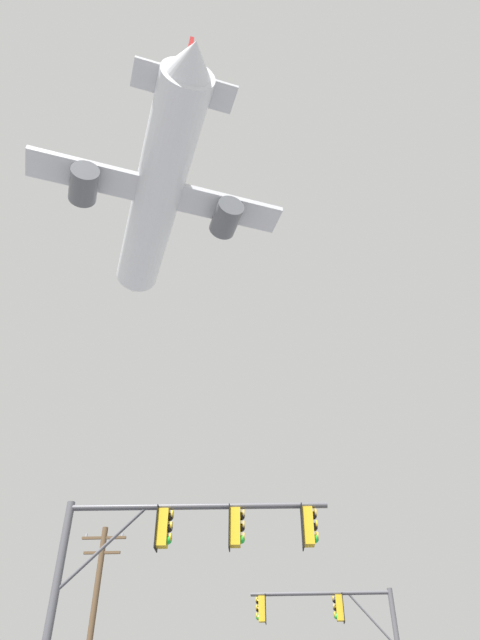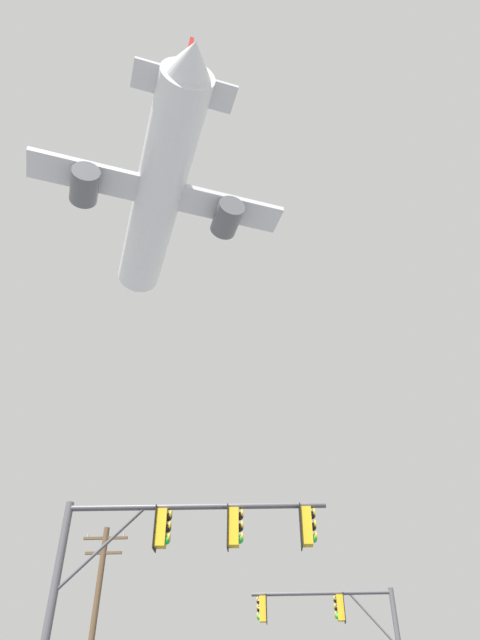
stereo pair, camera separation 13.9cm
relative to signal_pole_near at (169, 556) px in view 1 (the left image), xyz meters
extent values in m
cylinder|color=#4C4C51|center=(-2.61, -0.06, -1.68)|extent=(0.20, 0.20, 6.01)
cylinder|color=#4C4C51|center=(0.65, 0.02, 1.18)|extent=(6.51, 0.31, 0.15)
cylinder|color=#4C4C51|center=(-1.63, -0.04, 0.20)|extent=(2.01, 0.13, 2.01)
cube|color=gold|center=(3.38, 0.08, 0.65)|extent=(0.27, 0.33, 0.90)
cylinder|color=gold|center=(3.38, 0.08, 1.16)|extent=(0.05, 0.05, 0.12)
cube|color=black|center=(3.24, 0.08, 0.65)|extent=(0.04, 0.46, 1.04)
sphere|color=black|center=(3.52, 0.08, 0.92)|extent=(0.20, 0.20, 0.20)
cylinder|color=gold|center=(3.59, 0.09, 0.98)|extent=(0.05, 0.21, 0.21)
sphere|color=black|center=(3.52, 0.08, 0.64)|extent=(0.20, 0.20, 0.20)
cylinder|color=gold|center=(3.59, 0.09, 0.70)|extent=(0.05, 0.21, 0.21)
sphere|color=green|center=(3.52, 0.08, 0.36)|extent=(0.20, 0.20, 0.20)
cylinder|color=gold|center=(3.59, 0.09, 0.42)|extent=(0.05, 0.21, 0.21)
cube|color=gold|center=(1.59, 0.04, 0.65)|extent=(0.27, 0.33, 0.90)
cylinder|color=gold|center=(1.59, 0.04, 1.16)|extent=(0.05, 0.05, 0.12)
cube|color=black|center=(1.45, 0.03, 0.65)|extent=(0.04, 0.46, 1.04)
sphere|color=black|center=(1.73, 0.04, 0.92)|extent=(0.20, 0.20, 0.20)
cylinder|color=gold|center=(1.80, 0.04, 0.98)|extent=(0.05, 0.21, 0.21)
sphere|color=black|center=(1.73, 0.04, 0.64)|extent=(0.20, 0.20, 0.20)
cylinder|color=gold|center=(1.80, 0.04, 0.70)|extent=(0.05, 0.21, 0.21)
sphere|color=green|center=(1.73, 0.04, 0.36)|extent=(0.20, 0.20, 0.20)
cylinder|color=gold|center=(1.80, 0.04, 0.42)|extent=(0.05, 0.21, 0.21)
cube|color=gold|center=(-0.20, 0.00, 0.65)|extent=(0.27, 0.33, 0.90)
cylinder|color=gold|center=(-0.20, 0.00, 1.16)|extent=(0.05, 0.05, 0.12)
cube|color=black|center=(-0.34, -0.01, 0.65)|extent=(0.04, 0.46, 1.04)
sphere|color=black|center=(-0.06, 0.00, 0.92)|extent=(0.20, 0.20, 0.20)
cylinder|color=gold|center=(0.01, 0.00, 0.98)|extent=(0.05, 0.21, 0.21)
sphere|color=black|center=(-0.06, 0.00, 0.64)|extent=(0.20, 0.20, 0.20)
cylinder|color=gold|center=(0.01, 0.00, 0.70)|extent=(0.05, 0.21, 0.21)
sphere|color=green|center=(-0.06, 0.00, 0.36)|extent=(0.20, 0.20, 0.20)
cylinder|color=gold|center=(0.01, 0.00, 0.42)|extent=(0.05, 0.21, 0.21)
cylinder|color=#4C4C51|center=(4.26, 10.15, 1.02)|extent=(5.45, 0.24, 0.15)
cylinder|color=#4C4C51|center=(6.17, 10.12, 0.07)|extent=(1.70, 0.11, 1.95)
cube|color=gold|center=(1.97, 10.19, 0.50)|extent=(0.27, 0.32, 0.90)
cylinder|color=gold|center=(1.97, 10.19, 1.01)|extent=(0.05, 0.05, 0.12)
cube|color=black|center=(2.11, 10.19, 0.50)|extent=(0.03, 0.46, 1.04)
sphere|color=black|center=(1.83, 10.20, 0.77)|extent=(0.20, 0.20, 0.20)
cylinder|color=gold|center=(1.76, 10.20, 0.83)|extent=(0.04, 0.21, 0.21)
sphere|color=black|center=(1.83, 10.20, 0.49)|extent=(0.20, 0.20, 0.20)
cylinder|color=gold|center=(1.76, 10.20, 0.55)|extent=(0.04, 0.21, 0.21)
sphere|color=green|center=(1.83, 10.20, 0.21)|extent=(0.20, 0.20, 0.20)
cylinder|color=gold|center=(1.76, 10.20, 0.27)|extent=(0.04, 0.21, 0.21)
cube|color=gold|center=(4.97, 10.14, 0.50)|extent=(0.27, 0.32, 0.90)
cylinder|color=gold|center=(4.97, 10.14, 1.01)|extent=(0.05, 0.05, 0.12)
cube|color=black|center=(5.11, 10.14, 0.50)|extent=(0.03, 0.46, 1.04)
sphere|color=black|center=(4.83, 10.14, 0.77)|extent=(0.20, 0.20, 0.20)
cylinder|color=gold|center=(4.76, 10.14, 0.83)|extent=(0.04, 0.21, 0.21)
sphere|color=black|center=(4.83, 10.14, 0.49)|extent=(0.20, 0.20, 0.20)
cylinder|color=gold|center=(4.76, 10.14, 0.55)|extent=(0.04, 0.21, 0.21)
sphere|color=green|center=(4.83, 10.14, 0.21)|extent=(0.20, 0.20, 0.20)
cylinder|color=gold|center=(4.76, 10.14, 0.27)|extent=(0.04, 0.21, 0.21)
cylinder|color=brown|center=(-5.85, 14.07, 0.09)|extent=(0.28, 0.28, 9.56)
cube|color=brown|center=(-5.85, 14.07, 4.38)|extent=(2.20, 0.12, 0.12)
cube|color=brown|center=(-5.85, 14.07, 3.68)|extent=(1.80, 0.12, 0.12)
cylinder|color=gray|center=(-6.75, 14.07, 4.50)|extent=(0.10, 0.10, 0.18)
cylinder|color=gray|center=(-4.95, 14.07, 4.50)|extent=(0.10, 0.10, 0.18)
cylinder|color=white|center=(-5.23, 13.29, 29.06)|extent=(10.31, 19.66, 3.50)
cone|color=white|center=(-9.14, 23.52, 29.06)|extent=(3.97, 3.44, 3.33)
cone|color=white|center=(-1.36, 3.17, 29.06)|extent=(3.56, 3.11, 2.98)
cube|color=silver|center=(-5.03, 12.78, 28.53)|extent=(18.24, 8.89, 0.39)
cylinder|color=#595B60|center=(-9.90, 10.92, 27.48)|extent=(2.78, 3.16, 1.97)
cylinder|color=#595B60|center=(-0.17, 14.64, 27.48)|extent=(2.78, 3.16, 1.97)
cube|color=#B21E1E|center=(-2.18, 5.32, 31.03)|extent=(1.34, 2.96, 4.16)
cube|color=silver|center=(-2.10, 5.11, 29.39)|extent=(6.84, 4.19, 0.22)
camera|label=1|loc=(2.54, -14.01, -3.47)|focal=31.35mm
camera|label=2|loc=(2.68, -14.00, -3.47)|focal=31.35mm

